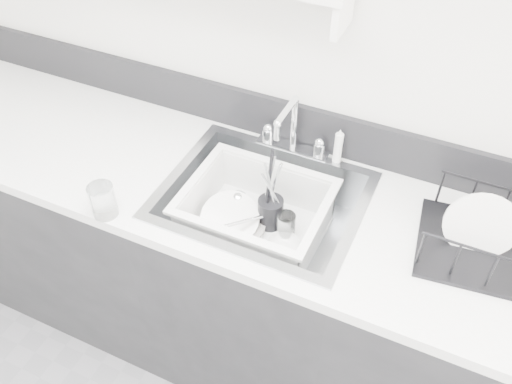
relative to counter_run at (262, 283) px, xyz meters
The scene contains 14 objects.
room_shell 1.47m from the counter_run, 90.00° to the right, with size 3.50×3.00×2.60m.
counter_run is the anchor object (origin of this frame).
backsplash 0.62m from the counter_run, 90.00° to the left, with size 3.20×0.02×0.16m, color black.
sink 0.37m from the counter_run, ahead, with size 0.64×0.52×0.20m, color silver, non-canonical shape.
faucet 0.58m from the counter_run, 90.00° to the left, with size 0.26×0.18×0.23m.
side_sprayer 0.61m from the counter_run, 57.89° to the left, with size 0.03×0.03×0.14m, color white.
wash_tub 0.38m from the counter_run, 141.12° to the right, with size 0.46×0.38×0.18m, color white, non-canonical shape.
plate_stack 0.35m from the counter_run, 152.78° to the right, with size 0.24×0.23×0.09m.
utensil_cup 0.37m from the counter_run, 64.67° to the left, with size 0.09×0.09×0.29m.
ladle 0.35m from the counter_run, behind, with size 0.27×0.10×0.08m, color silver, non-canonical shape.
tumbler_in_tub 0.36m from the counter_run, ahead, with size 0.06×0.06×0.09m, color white.
tumbler_counter 0.71m from the counter_run, 146.00° to the right, with size 0.08×0.08×0.11m, color white.
dish_rack 0.88m from the counter_run, ahead, with size 0.41×0.31×0.14m, color black, non-canonical shape.
bowl_small 0.35m from the counter_run, 29.99° to the right, with size 0.11×0.11×0.03m, color white.
Camera 1 is at (0.50, 0.06, 2.13)m, focal length 38.00 mm.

